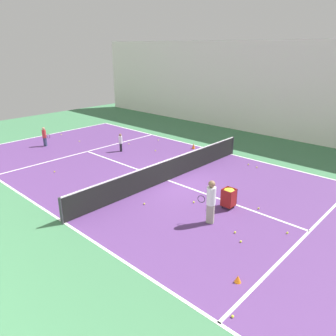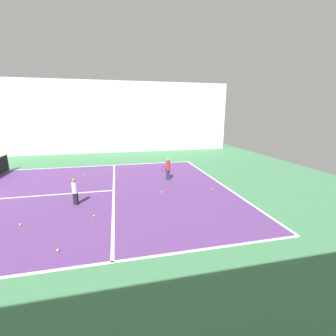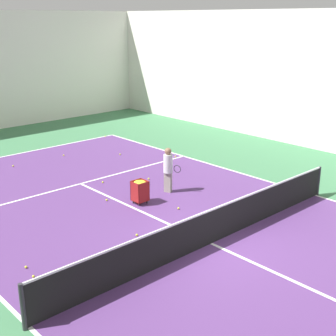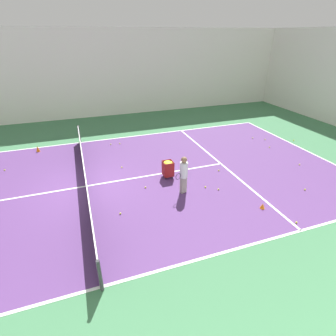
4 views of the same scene
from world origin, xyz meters
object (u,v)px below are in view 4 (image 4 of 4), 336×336
Objects in this scene: tennis_net at (85,175)px; training_cone_1 at (263,206)px; ball_cart at (168,166)px; training_cone_0 at (38,149)px; coach_at_net at (184,173)px.

training_cone_1 is at bearing 57.76° from tennis_net.
ball_cart is 8.10m from training_cone_0.
ball_cart is at bearing 83.35° from tennis_net.
training_cone_0 is at bearing -131.34° from ball_cart.
tennis_net is 33.57× the size of training_cone_0.
ball_cart is at bearing -143.43° from training_cone_1.
coach_at_net is 4.92× the size of training_cone_0.
tennis_net reaches higher than ball_cart.
coach_at_net reaches higher than training_cone_0.
training_cone_0 is 12.47m from training_cone_1.
ball_cart is at bearing 48.66° from training_cone_0.
tennis_net is 7.52m from training_cone_1.
training_cone_0 is (-4.91, -2.38, -0.38)m from tennis_net.
training_cone_0 is (-5.34, -6.07, -0.40)m from ball_cart.
coach_at_net is (1.90, 3.86, 0.40)m from tennis_net.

